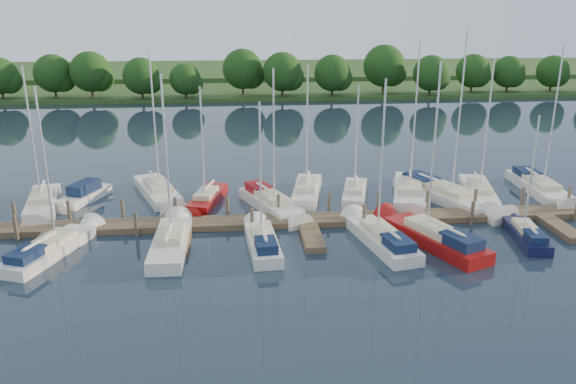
{
  "coord_description": "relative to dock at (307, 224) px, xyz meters",
  "views": [
    {
      "loc": [
        -4.38,
        -26.51,
        13.44
      ],
      "look_at": [
        -1.2,
        8.0,
        2.2
      ],
      "focal_mm": 35.0,
      "sensor_mm": 36.0,
      "label": 1
    }
  ],
  "objects": [
    {
      "name": "ground",
      "position": [
        0.0,
        -7.31,
        -0.2
      ],
      "size": [
        260.0,
        260.0,
        0.0
      ],
      "primitive_type": "plane",
      "color": "#182430",
      "rests_on": "ground"
    },
    {
      "name": "dock",
      "position": [
        0.0,
        0.0,
        0.0
      ],
      "size": [
        40.0,
        6.0,
        0.4
      ],
      "color": "brown",
      "rests_on": "ground"
    },
    {
      "name": "mooring_pilings",
      "position": [
        0.0,
        1.13,
        0.4
      ],
      "size": [
        38.24,
        2.84,
        2.0
      ],
      "color": "#473D33",
      "rests_on": "ground"
    },
    {
      "name": "far_shore",
      "position": [
        0.0,
        67.69,
        0.1
      ],
      "size": [
        180.0,
        30.0,
        0.6
      ],
      "primitive_type": "cube",
      "color": "#2B471B",
      "rests_on": "ground"
    },
    {
      "name": "distant_hill",
      "position": [
        0.0,
        92.69,
        0.5
      ],
      "size": [
        220.0,
        40.0,
        1.4
      ],
      "primitive_type": "cube",
      "color": "#365726",
      "rests_on": "ground"
    },
    {
      "name": "treeline",
      "position": [
        1.43,
        54.71,
        3.95
      ],
      "size": [
        146.62,
        9.74,
        8.27
      ],
      "color": "#38281C",
      "rests_on": "ground"
    },
    {
      "name": "sailboat_n_0",
      "position": [
        -18.24,
        4.98,
        0.09
      ],
      "size": [
        3.3,
        8.19,
        10.51
      ],
      "rotation": [
        0.0,
        0.0,
        3.35
      ],
      "color": "white",
      "rests_on": "ground"
    },
    {
      "name": "motorboat",
      "position": [
        -15.81,
        6.66,
        0.16
      ],
      "size": [
        3.17,
        5.45,
        1.74
      ],
      "rotation": [
        0.0,
        0.0,
        2.76
      ],
      "color": "white",
      "rests_on": "ground"
    },
    {
      "name": "sailboat_n_2",
      "position": [
        -10.4,
        7.08,
        0.08
      ],
      "size": [
        4.55,
        8.67,
        11.15
      ],
      "rotation": [
        0.0,
        0.0,
        3.5
      ],
      "color": "white",
      "rests_on": "ground"
    },
    {
      "name": "sailboat_n_3",
      "position": [
        -6.77,
        5.15,
        0.07
      ],
      "size": [
        2.97,
        6.95,
        8.89
      ],
      "rotation": [
        0.0,
        0.0,
        2.9
      ],
      "color": "maroon",
      "rests_on": "ground"
    },
    {
      "name": "sailboat_n_4",
      "position": [
        -2.11,
        3.55,
        0.14
      ],
      "size": [
        4.41,
        7.88,
        10.32
      ],
      "rotation": [
        0.0,
        0.0,
        3.54
      ],
      "color": "white",
      "rests_on": "ground"
    },
    {
      "name": "sailboat_n_5",
      "position": [
        0.72,
        6.16,
        0.08
      ],
      "size": [
        3.17,
        8.06,
        10.25
      ],
      "rotation": [
        0.0,
        0.0,
        2.95
      ],
      "color": "white",
      "rests_on": "ground"
    },
    {
      "name": "sailboat_n_6",
      "position": [
        4.28,
        5.59,
        0.07
      ],
      "size": [
        3.02,
        6.89,
        8.76
      ],
      "rotation": [
        0.0,
        0.0,
        2.89
      ],
      "color": "white",
      "rests_on": "ground"
    },
    {
      "name": "sailboat_n_7",
      "position": [
        8.37,
        5.14,
        0.08
      ],
      "size": [
        4.49,
        9.57,
        12.07
      ],
      "rotation": [
        0.0,
        0.0,
        2.85
      ],
      "color": "white",
      "rests_on": "ground"
    },
    {
      "name": "sailboat_n_8",
      "position": [
        10.94,
        4.21,
        0.13
      ],
      "size": [
        5.82,
        10.0,
        12.85
      ],
      "rotation": [
        0.0,
        0.0,
        3.56
      ],
      "color": "white",
      "rests_on": "ground"
    },
    {
      "name": "sailboat_n_9",
      "position": [
        13.6,
        4.72,
        0.07
      ],
      "size": [
        3.69,
        8.5,
        10.71
      ],
      "rotation": [
        0.0,
        0.0,
        2.89
      ],
      "color": "white",
      "rests_on": "ground"
    },
    {
      "name": "sailboat_n_10",
      "position": [
        18.83,
        5.47,
        0.12
      ],
      "size": [
        2.66,
        9.15,
        11.47
      ],
      "rotation": [
        0.0,
        0.0,
        3.08
      ],
      "color": "white",
      "rests_on": "ground"
    },
    {
      "name": "sailboat_s_0",
      "position": [
        -15.23,
        -2.91,
        0.12
      ],
      "size": [
        4.01,
        7.78,
        9.96
      ],
      "rotation": [
        0.0,
        0.0,
        -0.35
      ],
      "color": "white",
      "rests_on": "ground"
    },
    {
      "name": "sailboat_s_1",
      "position": [
        -8.45,
        -2.59,
        0.08
      ],
      "size": [
        2.01,
        8.17,
        10.61
      ],
      "rotation": [
        0.0,
        0.0,
        -0.01
      ],
      "color": "white",
      "rests_on": "ground"
    },
    {
      "name": "sailboat_s_2",
      "position": [
        -3.08,
        -3.16,
        0.13
      ],
      "size": [
        2.08,
        6.97,
        9.03
      ],
      "rotation": [
        0.0,
        0.0,
        0.07
      ],
      "color": "white",
      "rests_on": "ground"
    },
    {
      "name": "sailboat_s_3",
      "position": [
        4.05,
        -3.23,
        0.13
      ],
      "size": [
        3.22,
        8.06,
        10.23
      ],
      "rotation": [
        0.0,
        0.0,
        0.2
      ],
      "color": "white",
      "rests_on": "ground"
    },
    {
      "name": "sailboat_s_4",
      "position": [
        7.14,
        -3.49,
        0.15
      ],
      "size": [
        4.8,
        8.6,
        11.26
      ],
      "rotation": [
        0.0,
        0.0,
        0.4
      ],
      "color": "maroon",
      "rests_on": "ground"
    },
    {
      "name": "sailboat_s_5",
      "position": [
        13.11,
        -3.28,
        0.11
      ],
      "size": [
        2.3,
        6.21,
        7.95
      ],
      "rotation": [
        0.0,
        0.0,
        -0.17
      ],
      "color": "#101236",
      "rests_on": "ground"
    }
  ]
}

